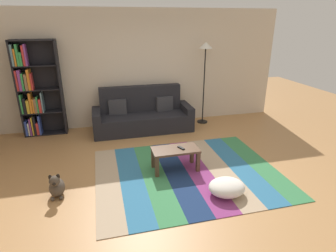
{
  "coord_description": "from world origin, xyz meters",
  "views": [
    {
      "loc": [
        -1.05,
        -4.04,
        2.42
      ],
      "look_at": [
        0.08,
        0.44,
        0.65
      ],
      "focal_mm": 29.51,
      "sensor_mm": 36.0,
      "label": 1
    }
  ],
  "objects_px": {
    "pouf": "(227,187)",
    "tv_remote": "(181,148)",
    "bookshelf": "(34,91)",
    "standing_lamp": "(205,56)",
    "couch": "(143,116)",
    "coffee_table": "(175,153)",
    "dog": "(57,186)"
  },
  "relations": [
    {
      "from": "couch",
      "to": "tv_remote",
      "type": "distance_m",
      "value": 2.05
    },
    {
      "from": "couch",
      "to": "tv_remote",
      "type": "xyz_separation_m",
      "value": [
        0.33,
        -2.02,
        0.07
      ]
    },
    {
      "from": "coffee_table",
      "to": "pouf",
      "type": "height_order",
      "value": "coffee_table"
    },
    {
      "from": "couch",
      "to": "dog",
      "type": "relative_size",
      "value": 5.69
    },
    {
      "from": "coffee_table",
      "to": "dog",
      "type": "distance_m",
      "value": 1.92
    },
    {
      "from": "bookshelf",
      "to": "dog",
      "type": "distance_m",
      "value": 2.82
    },
    {
      "from": "bookshelf",
      "to": "tv_remote",
      "type": "height_order",
      "value": "bookshelf"
    },
    {
      "from": "dog",
      "to": "tv_remote",
      "type": "height_order",
      "value": "tv_remote"
    },
    {
      "from": "coffee_table",
      "to": "dog",
      "type": "xyz_separation_m",
      "value": [
        -1.89,
        -0.32,
        -0.16
      ]
    },
    {
      "from": "couch",
      "to": "tv_remote",
      "type": "bearing_deg",
      "value": -80.71
    },
    {
      "from": "couch",
      "to": "standing_lamp",
      "type": "xyz_separation_m",
      "value": [
        1.55,
        0.13,
        1.3
      ]
    },
    {
      "from": "standing_lamp",
      "to": "bookshelf",
      "type": "bearing_deg",
      "value": 177.66
    },
    {
      "from": "bookshelf",
      "to": "standing_lamp",
      "type": "bearing_deg",
      "value": -2.34
    },
    {
      "from": "pouf",
      "to": "tv_remote",
      "type": "bearing_deg",
      "value": 116.11
    },
    {
      "from": "pouf",
      "to": "tv_remote",
      "type": "xyz_separation_m",
      "value": [
        -0.44,
        0.89,
        0.28
      ]
    },
    {
      "from": "pouf",
      "to": "standing_lamp",
      "type": "bearing_deg",
      "value": 75.65
    },
    {
      "from": "pouf",
      "to": "tv_remote",
      "type": "distance_m",
      "value": 1.03
    },
    {
      "from": "bookshelf",
      "to": "coffee_table",
      "type": "distance_m",
      "value": 3.48
    },
    {
      "from": "pouf",
      "to": "coffee_table",
      "type": "bearing_deg",
      "value": 120.66
    },
    {
      "from": "coffee_table",
      "to": "pouf",
      "type": "relative_size",
      "value": 1.46
    },
    {
      "from": "pouf",
      "to": "standing_lamp",
      "type": "xyz_separation_m",
      "value": [
        0.78,
        3.04,
        1.51
      ]
    },
    {
      "from": "bookshelf",
      "to": "tv_remote",
      "type": "distance_m",
      "value": 3.54
    },
    {
      "from": "pouf",
      "to": "dog",
      "type": "relative_size",
      "value": 1.37
    },
    {
      "from": "coffee_table",
      "to": "standing_lamp",
      "type": "bearing_deg",
      "value": 58.42
    },
    {
      "from": "bookshelf",
      "to": "coffee_table",
      "type": "xyz_separation_m",
      "value": [
        2.52,
        -2.29,
        -0.68
      ]
    },
    {
      "from": "couch",
      "to": "pouf",
      "type": "height_order",
      "value": "couch"
    },
    {
      "from": "standing_lamp",
      "to": "coffee_table",
      "type": "bearing_deg",
      "value": -121.58
    },
    {
      "from": "coffee_table",
      "to": "tv_remote",
      "type": "distance_m",
      "value": 0.13
    },
    {
      "from": "bookshelf",
      "to": "dog",
      "type": "xyz_separation_m",
      "value": [
        0.63,
        -2.61,
        -0.84
      ]
    },
    {
      "from": "bookshelf",
      "to": "standing_lamp",
      "type": "relative_size",
      "value": 1.05
    },
    {
      "from": "standing_lamp",
      "to": "couch",
      "type": "bearing_deg",
      "value": -175.35
    },
    {
      "from": "coffee_table",
      "to": "tv_remote",
      "type": "relative_size",
      "value": 5.28
    }
  ]
}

